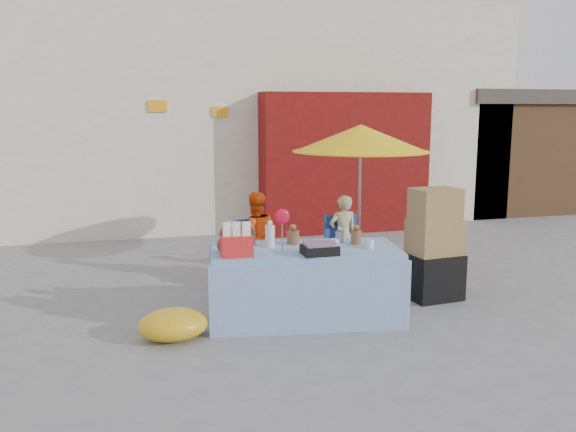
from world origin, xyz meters
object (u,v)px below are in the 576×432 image
object	(u,v)px
vendor_beige	(343,235)
box_stack	(434,248)
market_table	(304,282)
chair_left	(257,266)
vendor_orange	(255,237)
chair_right	(346,259)
umbrella	(361,139)

from	to	relation	value
vendor_beige	box_stack	xyz separation A→B (m)	(0.69, -1.30, 0.06)
market_table	chair_left	world-z (taller)	market_table
vendor_beige	market_table	bearing A→B (deg)	52.90
chair_left	vendor_orange	distance (m)	0.38
market_table	vendor_beige	bearing A→B (deg)	65.54
market_table	chair_right	size ratio (longest dim) A/B	2.62
chair_left	vendor_orange	xyz separation A→B (m)	(0.00, 0.13, 0.35)
market_table	chair_right	bearing A→B (deg)	63.18
chair_right	box_stack	size ratio (longest dim) A/B	0.62
chair_right	vendor_beige	bearing A→B (deg)	86.05
market_table	box_stack	world-z (taller)	box_stack
vendor_orange	vendor_beige	size ratio (longest dim) A/B	1.08
vendor_orange	vendor_beige	xyz separation A→B (m)	(1.25, 0.00, -0.04)
vendor_beige	vendor_orange	bearing A→B (deg)	-3.54
vendor_beige	umbrella	bearing A→B (deg)	-156.97
chair_left	market_table	bearing A→B (deg)	-85.47
vendor_beige	chair_right	bearing A→B (deg)	86.05
chair_left	chair_right	world-z (taller)	same
chair_right	umbrella	bearing A→B (deg)	39.83
chair_left	umbrella	distance (m)	2.27
market_table	chair_left	xyz separation A→B (m)	(-0.20, 1.44, -0.16)
chair_right	box_stack	distance (m)	1.41
box_stack	umbrella	bearing A→B (deg)	105.16
vendor_orange	umbrella	world-z (taller)	umbrella
market_table	vendor_orange	distance (m)	1.60
umbrella	box_stack	distance (m)	1.96
market_table	box_stack	distance (m)	1.77
vendor_beige	box_stack	size ratio (longest dim) A/B	0.83
market_table	umbrella	world-z (taller)	umbrella
chair_right	vendor_orange	world-z (taller)	vendor_orange
vendor_beige	umbrella	world-z (taller)	umbrella
chair_right	vendor_orange	distance (m)	1.31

